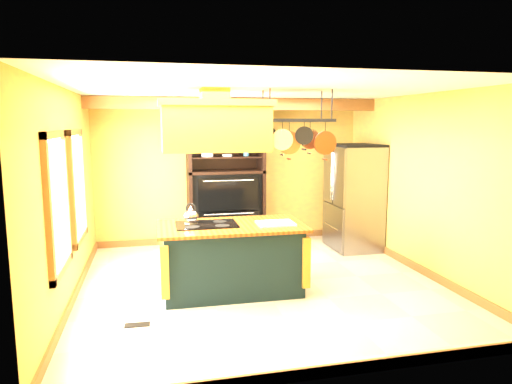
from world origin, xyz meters
name	(u,v)px	position (x,y,z in m)	size (l,w,h in m)	color
floor	(261,284)	(0.00, 0.00, 0.00)	(5.00, 5.00, 0.00)	beige
ceiling	(261,90)	(0.00, 0.00, 2.70)	(5.00, 5.00, 0.00)	white
wall_back	(230,172)	(0.00, 2.50, 1.35)	(5.00, 0.02, 2.70)	#B88C43
wall_front	(330,231)	(0.00, -2.50, 1.35)	(5.00, 0.02, 2.70)	#B88C43
wall_left	(68,196)	(-2.50, 0.00, 1.35)	(0.02, 5.00, 2.70)	#B88C43
wall_right	(423,185)	(2.50, 0.00, 1.35)	(0.02, 5.00, 2.70)	#B88C43
ceiling_beam	(238,104)	(0.00, 1.70, 2.59)	(5.00, 0.15, 0.20)	#93572D
window_near	(58,203)	(-2.47, -0.80, 1.40)	(0.06, 1.06, 1.56)	#93572D
window_far	(78,186)	(-2.47, 0.60, 1.40)	(0.06, 1.06, 1.56)	#93572D
kitchen_island	(231,257)	(-0.45, -0.16, 0.47)	(1.95, 1.10, 1.11)	black
range_hood	(215,124)	(-0.65, -0.16, 2.25)	(1.43, 0.81, 0.80)	#AC8B2B
pot_rack	(298,130)	(0.46, -0.16, 2.17)	(1.03, 0.47, 0.86)	black
refrigerator	(354,199)	(2.08, 1.48, 0.90)	(0.80, 0.95, 1.86)	gray
hutch	(225,195)	(-0.14, 2.23, 0.94)	(1.39, 0.63, 2.46)	black
floor_register	(137,325)	(-1.68, -1.00, 0.01)	(0.28, 0.12, 0.01)	black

